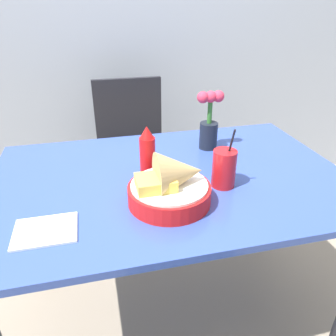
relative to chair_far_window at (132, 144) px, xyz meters
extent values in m
plane|color=gray|center=(0.04, -0.79, -0.54)|extent=(12.00, 12.00, 0.00)
cube|color=#9EA8B7|center=(0.04, 0.40, 0.76)|extent=(7.00, 0.06, 2.60)
cube|color=#334C9E|center=(0.04, -0.79, 0.19)|extent=(1.28, 0.85, 0.02)
cylinder|color=black|center=(-0.54, -0.43, -0.18)|extent=(0.05, 0.05, 0.72)
cylinder|color=black|center=(0.63, -0.43, -0.18)|extent=(0.05, 0.05, 0.72)
cylinder|color=black|center=(-0.18, -0.28, -0.32)|extent=(0.03, 0.03, 0.44)
cylinder|color=black|center=(0.18, -0.28, -0.32)|extent=(0.03, 0.03, 0.44)
cylinder|color=black|center=(-0.18, 0.08, -0.32)|extent=(0.03, 0.03, 0.44)
cylinder|color=black|center=(0.18, 0.08, -0.32)|extent=(0.03, 0.03, 0.44)
cube|color=black|center=(0.00, -0.10, -0.09)|extent=(0.40, 0.40, 0.02)
cube|color=black|center=(0.00, 0.09, 0.15)|extent=(0.40, 0.03, 0.46)
cylinder|color=red|center=(-0.01, -0.96, 0.23)|extent=(0.26, 0.26, 0.06)
cylinder|color=white|center=(-0.01, -0.96, 0.27)|extent=(0.24, 0.24, 0.01)
cone|color=tan|center=(0.03, -0.96, 0.31)|extent=(0.14, 0.14, 0.14)
cube|color=#E5C14C|center=(-0.05, -0.97, 0.29)|extent=(0.12, 0.09, 0.04)
cylinder|color=red|center=(-0.04, -0.77, 0.28)|extent=(0.06, 0.06, 0.15)
cone|color=red|center=(-0.04, -0.77, 0.37)|extent=(0.05, 0.05, 0.04)
cylinder|color=red|center=(0.20, -0.90, 0.27)|extent=(0.08, 0.08, 0.13)
cylinder|color=black|center=(0.20, -0.90, 0.26)|extent=(0.07, 0.07, 0.11)
cylinder|color=black|center=(0.21, -0.90, 0.33)|extent=(0.01, 0.07, 0.18)
cylinder|color=black|center=(0.26, -0.59, 0.26)|extent=(0.08, 0.08, 0.11)
cylinder|color=#33722D|center=(0.26, -0.59, 0.37)|extent=(0.02, 0.02, 0.10)
sphere|color=#DB334C|center=(0.26, -0.59, 0.43)|extent=(0.05, 0.05, 0.05)
sphere|color=#DB334C|center=(0.23, -0.59, 0.43)|extent=(0.05, 0.05, 0.05)
sphere|color=#DB334C|center=(0.29, -0.59, 0.43)|extent=(0.05, 0.05, 0.05)
cube|color=white|center=(-0.38, -1.02, 0.21)|extent=(0.17, 0.14, 0.01)
camera|label=1|loc=(-0.22, -1.81, 0.78)|focal=35.00mm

